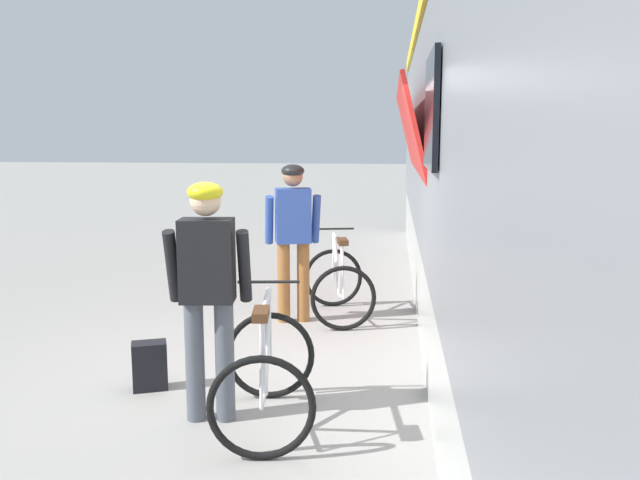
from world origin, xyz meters
TOP-DOWN VIEW (x-y plane):
  - ground_plane at (0.00, 0.00)m, footprint 80.00×80.00m
  - cyclist_near_in_blue at (-0.02, 1.84)m, footprint 0.66×0.41m
  - cyclist_far_in_dark at (-0.25, -0.80)m, footprint 0.63×0.35m
  - bicycle_near_white at (0.47, 2.03)m, footprint 0.90×1.19m
  - bicycle_far_silver at (0.18, -0.88)m, footprint 0.84×1.15m
  - backpack_on_platform at (-0.91, -0.28)m, footprint 0.33×0.27m

SIDE VIEW (x-z plane):
  - ground_plane at x=0.00m, z-range 0.00..0.00m
  - backpack_on_platform at x=-0.91m, z-range 0.00..0.40m
  - bicycle_near_white at x=0.47m, z-range -0.09..0.89m
  - bicycle_far_silver at x=0.18m, z-range -0.09..0.89m
  - cyclist_near_in_blue at x=-0.02m, z-range 0.17..1.94m
  - cyclist_far_in_dark at x=-0.25m, z-range 0.17..1.94m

